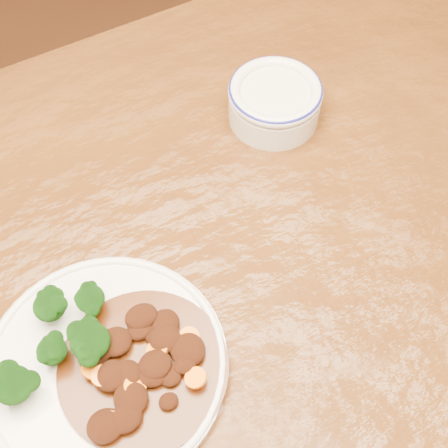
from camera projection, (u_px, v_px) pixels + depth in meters
name	position (u px, v px, depth m)	size (l,w,h in m)	color
ground	(197.00, 425.00, 1.42)	(4.00, 4.00, 0.00)	#432310
dining_table	(179.00, 294.00, 0.86)	(1.55, 0.98, 0.75)	#4E2B0D
dinner_plate	(105.00, 365.00, 0.71)	(0.28, 0.28, 0.02)	silver
broccoli_florets	(59.00, 341.00, 0.69)	(0.15, 0.11, 0.05)	#689A4F
mince_stew	(141.00, 366.00, 0.69)	(0.19, 0.19, 0.03)	#431B07
dip_bowl	(275.00, 100.00, 0.90)	(0.14, 0.14, 0.06)	beige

